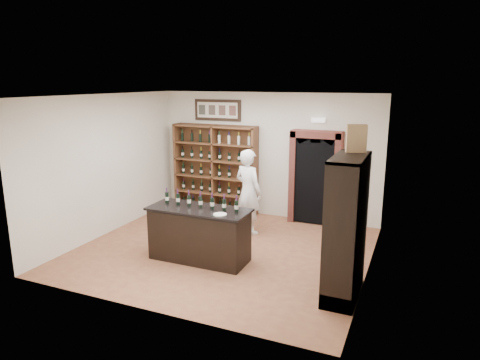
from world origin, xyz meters
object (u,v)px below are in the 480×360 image
counter_bottle_0 (167,198)px  side_cabinet (347,249)px  wine_crate (356,138)px  tasting_counter (199,234)px  shopkeeper (248,192)px  wine_shelf (216,168)px

counter_bottle_0 → side_cabinet: bearing=-6.1°
counter_bottle_0 → wine_crate: wine_crate is taller
counter_bottle_0 → wine_crate: 3.67m
side_cabinet → wine_crate: 1.70m
tasting_counter → side_cabinet: size_ratio=0.85×
counter_bottle_0 → shopkeeper: 1.93m
wine_shelf → shopkeeper: (1.38, -1.22, -0.17)m
counter_bottle_0 → shopkeeper: shopkeeper is taller
counter_bottle_0 → wine_crate: (3.43, 0.02, 1.30)m
tasting_counter → wine_shelf: bearing=110.6°
wine_shelf → shopkeeper: wine_shelf is taller
shopkeeper → side_cabinet: bearing=160.3°
shopkeeper → wine_crate: wine_crate is taller
tasting_counter → side_cabinet: (2.72, -0.30, 0.26)m
wine_crate → counter_bottle_0: bearing=163.3°
tasting_counter → wine_crate: size_ratio=4.44×
counter_bottle_0 → wine_shelf: bearing=97.6°
side_cabinet → counter_bottle_0: bearing=173.9°
wine_crate → wine_shelf: bearing=126.2°
wine_shelf → wine_crate: 4.93m
tasting_counter → counter_bottle_0: 0.95m
wine_shelf → counter_bottle_0: bearing=-82.4°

